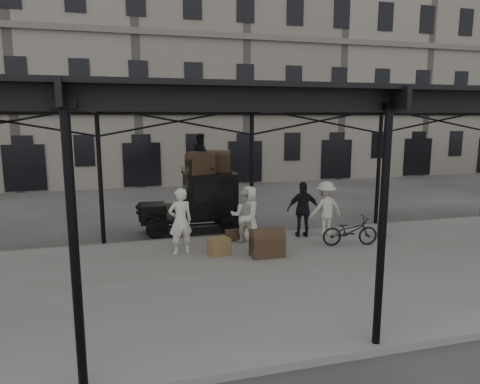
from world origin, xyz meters
The scene contains 18 objects.
ground centered at (0.00, 0.00, 0.00)m, with size 120.00×120.00×0.00m, color #383533.
platform centered at (0.00, -2.00, 0.07)m, with size 28.00×8.00×0.15m, color slate.
canopy centered at (0.00, -1.72, 4.60)m, with size 22.50×9.00×4.74m.
building_frontage centered at (0.00, 18.00, 7.00)m, with size 64.00×8.00×14.00m, color slate.
taxi centered at (-1.56, 3.19, 1.20)m, with size 3.65×1.55×2.18m.
porter_left centered at (-2.72, 0.30, 1.14)m, with size 0.73×0.48×1.99m, color silver.
porter_midleft centered at (-0.57, 1.04, 1.02)m, with size 0.85×0.66×1.75m, color beige.
porter_centre centered at (-0.34, 1.09, 1.06)m, with size 0.89×0.58×1.82m, color silver.
porter_official centered at (1.55, 1.04, 1.10)m, with size 1.11×0.46×1.89m, color black.
porter_right centered at (2.34, 0.97, 1.09)m, with size 1.22×0.70×1.89m, color beige.
bicycle centered at (2.58, -0.30, 0.62)m, with size 0.62×1.77×0.93m, color black.
porter_roof centered at (-1.59, 3.10, 2.90)m, with size 0.70×0.54×1.43m, color black.
steamer_trunk_roof_near centered at (-1.64, 2.95, 2.52)m, with size 0.93×0.57×0.68m, color #422E1E, non-canonical shape.
steamer_trunk_roof_far centered at (-0.89, 3.40, 2.52)m, with size 0.92×0.56×0.67m, color #422E1E, non-canonical shape.
steamer_trunk_platform centered at (-0.31, -0.63, 0.50)m, with size 0.96×0.58×0.70m, color #422E1E, non-canonical shape.
wicker_hamper centered at (-1.65, -0.11, 0.40)m, with size 0.60×0.45×0.50m, color olive.
suitcase_upright centered at (4.17, 0.34, 0.38)m, with size 0.15×0.60×0.45m, color #422E1E.
suitcase_flat centered at (-0.85, 1.13, 0.35)m, with size 0.60×0.15×0.40m, color #422E1E.
Camera 1 is at (-4.27, -12.06, 4.18)m, focal length 32.00 mm.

